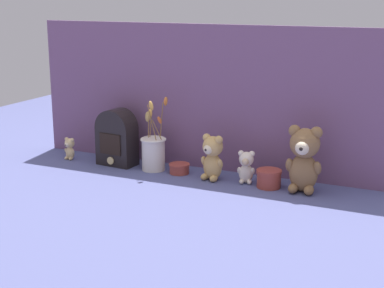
% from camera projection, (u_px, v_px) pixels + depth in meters
% --- Properties ---
extents(ground_plane, '(4.00, 4.00, 0.00)m').
position_uv_depth(ground_plane, '(190.00, 177.00, 2.70)').
color(ground_plane, '#4C5184').
extents(backdrop_wall, '(1.78, 0.02, 0.68)m').
position_uv_depth(backdrop_wall, '(205.00, 98.00, 2.76)').
color(backdrop_wall, '#704C70').
rests_on(backdrop_wall, ground).
extents(teddy_bear_large, '(0.15, 0.15, 0.29)m').
position_uv_depth(teddy_bear_large, '(304.00, 158.00, 2.47)').
color(teddy_bear_large, olive).
rests_on(teddy_bear_large, ground).
extents(teddy_bear_medium, '(0.12, 0.11, 0.21)m').
position_uv_depth(teddy_bear_medium, '(212.00, 156.00, 2.64)').
color(teddy_bear_medium, tan).
rests_on(teddy_bear_medium, ground).
extents(teddy_bear_small, '(0.08, 0.07, 0.15)m').
position_uv_depth(teddy_bear_small, '(246.00, 166.00, 2.60)').
color(teddy_bear_small, beige).
rests_on(teddy_bear_small, ground).
extents(teddy_bear_tiny, '(0.06, 0.06, 0.11)m').
position_uv_depth(teddy_bear_tiny, '(70.00, 148.00, 2.97)').
color(teddy_bear_tiny, '#DBBC84').
rests_on(teddy_bear_tiny, ground).
extents(flower_vase, '(0.13, 0.13, 0.35)m').
position_uv_depth(flower_vase, '(153.00, 151.00, 2.79)').
color(flower_vase, silver).
rests_on(flower_vase, ground).
extents(vintage_radio, '(0.20, 0.12, 0.28)m').
position_uv_depth(vintage_radio, '(117.00, 137.00, 2.86)').
color(vintage_radio, black).
rests_on(vintage_radio, ground).
extents(decorative_tin_tall, '(0.11, 0.11, 0.08)m').
position_uv_depth(decorative_tin_tall, '(269.00, 178.00, 2.55)').
color(decorative_tin_tall, '#993D33').
rests_on(decorative_tin_tall, ground).
extents(decorative_tin_short, '(0.10, 0.10, 0.05)m').
position_uv_depth(decorative_tin_short, '(179.00, 168.00, 2.75)').
color(decorative_tin_short, '#993D33').
rests_on(decorative_tin_short, ground).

